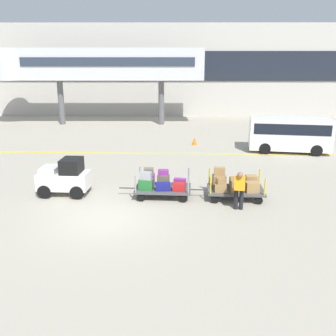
# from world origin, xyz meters

# --- Properties ---
(ground_plane) EXTENTS (120.00, 120.00, 0.00)m
(ground_plane) POSITION_xyz_m (0.00, 0.00, 0.00)
(ground_plane) COLOR #A8A08E
(apron_lead_line) EXTENTS (20.43, 0.71, 0.01)m
(apron_lead_line) POSITION_xyz_m (1.89, 9.53, 0.00)
(apron_lead_line) COLOR yellow
(apron_lead_line) RESTS_ON ground_plane
(terminal_building) EXTENTS (57.38, 2.51, 8.81)m
(terminal_building) POSITION_xyz_m (0.00, 25.98, 4.41)
(terminal_building) COLOR #BCB7AD
(terminal_building) RESTS_ON ground_plane
(jet_bridge) EXTENTS (17.93, 3.00, 6.41)m
(jet_bridge) POSITION_xyz_m (-4.47, 19.99, 5.06)
(jet_bridge) COLOR silver
(jet_bridge) RESTS_ON ground_plane
(baggage_tug) EXTENTS (2.16, 1.34, 1.58)m
(baggage_tug) POSITION_xyz_m (-2.10, 2.44, 0.75)
(baggage_tug) COLOR white
(baggage_tug) RESTS_ON ground_plane
(baggage_cart_lead) EXTENTS (3.04, 1.54, 1.16)m
(baggage_cart_lead) POSITION_xyz_m (1.94, 2.20, 0.55)
(baggage_cart_lead) COLOR #4C4C4F
(baggage_cart_lead) RESTS_ON ground_plane
(baggage_cart_middle) EXTENTS (3.04, 1.54, 1.23)m
(baggage_cart_middle) POSITION_xyz_m (5.01, 2.00, 0.55)
(baggage_cart_middle) COLOR #4C4C4F
(baggage_cart_middle) RESTS_ON ground_plane
(baggage_handler) EXTENTS (0.47, 0.48, 1.56)m
(baggage_handler) POSITION_xyz_m (4.97, 0.77, 0.87)
(baggage_handler) COLOR black
(baggage_handler) RESTS_ON ground_plane
(shuttle_van) EXTENTS (5.04, 2.65, 2.10)m
(shuttle_van) POSITION_xyz_m (9.70, 10.04, 1.23)
(shuttle_van) COLOR white
(shuttle_van) RESTS_ON ground_plane
(safety_cone_near) EXTENTS (0.36, 0.36, 0.55)m
(safety_cone_near) POSITION_xyz_m (3.99, 11.89, 0.28)
(safety_cone_near) COLOR orange
(safety_cone_near) RESTS_ON ground_plane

